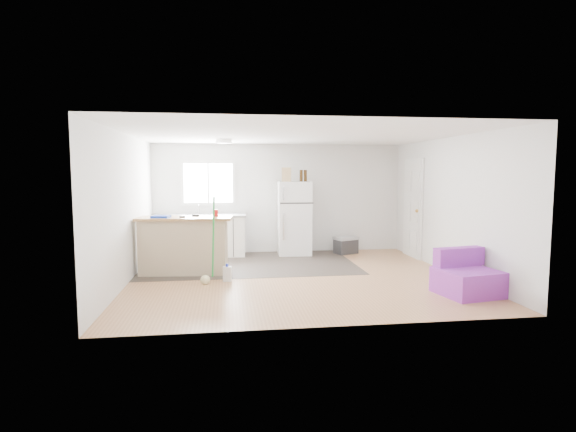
% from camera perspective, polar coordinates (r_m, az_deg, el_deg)
% --- Properties ---
extents(room, '(5.51, 5.01, 2.41)m').
position_cam_1_polar(room, '(7.53, 1.07, 1.14)').
color(room, '#9D6942').
rests_on(room, ground).
extents(vinyl_zone, '(4.05, 2.50, 0.00)m').
position_cam_1_polar(vinyl_zone, '(8.86, -4.86, -6.03)').
color(vinyl_zone, '#342B27').
rests_on(vinyl_zone, floor).
extents(window, '(1.18, 0.06, 0.98)m').
position_cam_1_polar(window, '(9.92, -10.08, 4.15)').
color(window, white).
rests_on(window, back_wall).
extents(interior_door, '(0.11, 0.92, 2.10)m').
position_cam_1_polar(interior_door, '(9.80, 15.56, 0.89)').
color(interior_door, white).
rests_on(interior_door, right_wall).
extents(ceiling_fixture, '(0.30, 0.30, 0.07)m').
position_cam_1_polar(ceiling_fixture, '(8.64, -8.16, 9.36)').
color(ceiling_fixture, white).
rests_on(ceiling_fixture, ceiling).
extents(kitchen_cabinets, '(1.99, 0.63, 1.16)m').
position_cam_1_polar(kitchen_cabinets, '(9.72, -11.26, -2.40)').
color(kitchen_cabinets, white).
rests_on(kitchen_cabinets, floor).
extents(peninsula, '(1.68, 0.77, 1.00)m').
position_cam_1_polar(peninsula, '(8.12, -13.06, -3.60)').
color(peninsula, tan).
rests_on(peninsula, floor).
extents(refrigerator, '(0.73, 0.70, 1.58)m').
position_cam_1_polar(refrigerator, '(9.73, 0.81, -0.27)').
color(refrigerator, white).
rests_on(refrigerator, floor).
extents(cooler, '(0.58, 0.49, 0.37)m').
position_cam_1_polar(cooler, '(9.96, 7.35, -3.67)').
color(cooler, '#2A2B2D').
rests_on(cooler, floor).
extents(purple_seat, '(0.91, 0.88, 0.65)m').
position_cam_1_polar(purple_seat, '(7.12, 21.71, -7.34)').
color(purple_seat, purple).
rests_on(purple_seat, floor).
extents(cleaner_jug, '(0.15, 0.11, 0.29)m').
position_cam_1_polar(cleaner_jug, '(7.47, -7.73, -7.27)').
color(cleaner_jug, silver).
rests_on(cleaner_jug, floor).
extents(mop, '(0.25, 0.39, 1.41)m').
position_cam_1_polar(mop, '(7.36, -10.21, -6.68)').
color(mop, green).
rests_on(mop, floor).
extents(red_cup, '(0.10, 0.10, 0.12)m').
position_cam_1_polar(red_cup, '(8.06, -9.15, 0.38)').
color(red_cup, red).
rests_on(red_cup, peninsula).
extents(blue_tray, '(0.34, 0.28, 0.04)m').
position_cam_1_polar(blue_tray, '(8.03, -15.84, -0.08)').
color(blue_tray, '#1435BE').
rests_on(blue_tray, peninsula).
extents(tool_a, '(0.14, 0.07, 0.03)m').
position_cam_1_polar(tool_a, '(8.16, -11.65, 0.08)').
color(tool_a, black).
rests_on(tool_a, peninsula).
extents(tool_b, '(0.10, 0.05, 0.03)m').
position_cam_1_polar(tool_b, '(7.97, -13.26, -0.09)').
color(tool_b, black).
rests_on(tool_b, peninsula).
extents(cardboard_box, '(0.21, 0.13, 0.30)m').
position_cam_1_polar(cardboard_box, '(9.59, -0.20, 5.28)').
color(cardboard_box, tan).
rests_on(cardboard_box, refrigerator).
extents(bottle_left, '(0.09, 0.09, 0.25)m').
position_cam_1_polar(bottle_left, '(9.61, 1.68, 5.13)').
color(bottle_left, '#351F09').
rests_on(bottle_left, refrigerator).
extents(bottle_right, '(0.07, 0.07, 0.25)m').
position_cam_1_polar(bottle_right, '(9.67, 2.22, 5.13)').
color(bottle_right, '#351F09').
rests_on(bottle_right, refrigerator).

